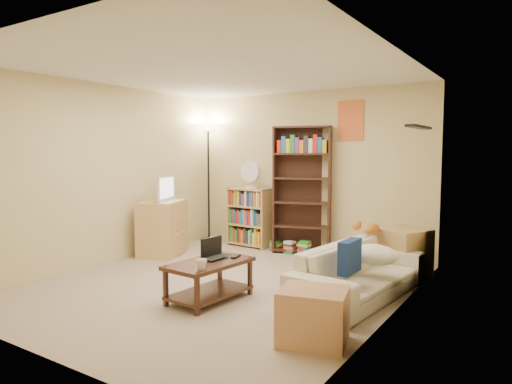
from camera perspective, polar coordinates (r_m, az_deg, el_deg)
room at (r=5.28m, az=-4.62°, el=5.68°), size 4.50×4.54×2.52m
sofa at (r=5.09m, az=12.83°, el=-9.70°), size 2.07×1.16×0.56m
navy_pillow at (r=4.63m, az=11.63°, el=-7.92°), size 0.11×0.37×0.33m
cream_blanket at (r=5.03m, az=14.52°, el=-7.59°), size 0.51×0.37×0.22m
tabby_cat at (r=5.77m, az=13.93°, el=-4.40°), size 0.44×0.19×0.15m
coffee_table at (r=4.90m, az=-5.84°, el=-10.32°), size 0.59×0.97×0.42m
laptop at (r=4.93m, az=-4.42°, el=-8.26°), size 0.35×0.24×0.03m
laptop_screen at (r=5.00m, az=-5.59°, el=-6.80°), size 0.04×0.31×0.21m
mug at (r=4.53m, az=-6.83°, el=-8.99°), size 0.19×0.19×0.10m
tv_remote at (r=5.02m, az=-2.53°, el=-8.05°), size 0.09×0.17×0.02m
tv_stand at (r=7.10m, az=-11.60°, el=-4.40°), size 0.80×0.92×0.82m
television at (r=7.03m, az=-11.69°, el=0.39°), size 0.69×0.53×0.37m
tall_bookshelf at (r=7.02m, az=5.80°, el=0.66°), size 0.92×0.53×1.95m
short_bookshelf at (r=7.57m, az=-0.84°, el=-3.16°), size 0.77×0.36×0.97m
desk_fan at (r=7.44m, az=-0.70°, el=2.24°), size 0.34×0.19×0.45m
floor_lamp at (r=8.01m, az=-5.99°, el=5.61°), size 0.35×0.35×2.07m
side_table at (r=6.02m, az=17.86°, el=-7.27°), size 0.70×0.70×0.61m
end_cabinet at (r=3.88m, az=7.17°, el=-15.17°), size 0.63×0.57×0.45m
book_stacks at (r=7.09m, az=4.43°, el=-6.92°), size 0.74×0.23×0.22m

